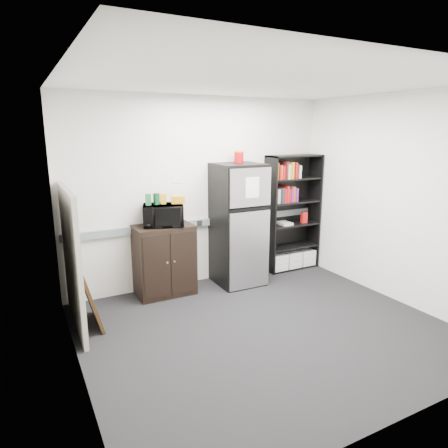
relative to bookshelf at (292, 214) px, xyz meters
name	(u,v)px	position (x,y,z in m)	size (l,w,h in m)	color
floor	(265,328)	(-1.53, -1.57, -0.91)	(4.00, 4.00, 0.00)	black
wall_back	(201,192)	(-1.53, 0.18, 0.44)	(4.00, 0.02, 2.70)	silver
wall_right	(396,199)	(0.47, -1.57, 0.44)	(0.02, 3.50, 2.70)	silver
wall_left	(71,236)	(-3.53, -1.57, 0.44)	(0.02, 3.50, 2.70)	silver
ceiling	(271,81)	(-1.53, -1.57, 1.79)	(4.00, 3.50, 0.02)	white
electrical_raceway	(202,223)	(-1.53, 0.15, -0.01)	(3.92, 0.05, 0.10)	slate
wall_note	(178,180)	(-1.88, 0.18, 0.64)	(0.14, 0.00, 0.10)	white
bookshelf	(292,214)	(0.00, 0.00, 0.00)	(0.90, 0.34, 1.85)	black
cubicle_partition	(72,259)	(-3.43, -0.49, -0.10)	(0.06, 1.30, 1.62)	#9D978B
cabinet	(164,260)	(-2.20, -0.06, -0.43)	(0.78, 0.52, 0.97)	black
microwave	(163,215)	(-2.20, -0.08, 0.21)	(0.53, 0.36, 0.29)	black
snack_box_a	(148,200)	(-2.39, -0.05, 0.43)	(0.07, 0.05, 0.15)	#1A5D33
snack_box_b	(157,199)	(-2.27, -0.05, 0.43)	(0.07, 0.05, 0.15)	#0C371B
snack_box_c	(163,199)	(-2.18, -0.05, 0.42)	(0.07, 0.05, 0.14)	gold
snack_bag	(178,200)	(-1.99, -0.10, 0.40)	(0.18, 0.10, 0.10)	orange
refrigerator	(238,225)	(-1.09, -0.14, -0.03)	(0.67, 0.70, 1.77)	black
coffee_can	(239,156)	(-1.01, -0.02, 0.95)	(0.14, 0.14, 0.19)	#B10811
framed_poster	(88,292)	(-3.30, -0.54, -0.51)	(0.24, 0.63, 0.80)	black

